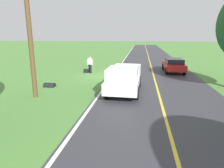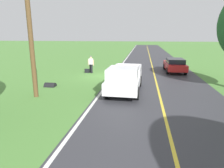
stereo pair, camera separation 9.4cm
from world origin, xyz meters
TOP-DOWN VIEW (x-y plane):
  - ground_plane at (0.00, 0.00)m, footprint 200.00×200.00m
  - road_surface at (-4.73, 0.00)m, footprint 8.07×120.00m
  - lane_edge_line at (-0.87, 0.00)m, footprint 0.16×117.60m
  - lane_centre_line at (-4.73, 0.00)m, footprint 0.14×117.60m
  - hitchhiker_walking at (1.62, -1.42)m, footprint 0.62×0.52m
  - suitcase_carried at (2.04, -1.36)m, footprint 0.47×0.22m
  - pickup_truck_passing at (-2.42, 5.24)m, footprint 2.22×5.46m
  - sedan_near_oncoming at (-6.87, -3.23)m, footprint 1.99×4.43m
  - utility_pole_roadside at (3.00, 7.03)m, footprint 0.28×0.28m
  - drainage_culvert at (3.24, 4.54)m, footprint 0.80×0.60m

SIDE VIEW (x-z plane):
  - ground_plane at x=0.00m, z-range 0.00..0.00m
  - drainage_culvert at x=3.24m, z-range -0.30..0.30m
  - road_surface at x=-4.73m, z-range 0.00..0.00m
  - lane_edge_line at x=-0.87m, z-range 0.00..0.01m
  - lane_centre_line at x=-4.73m, z-range 0.00..0.01m
  - suitcase_carried at x=2.04m, z-range 0.00..0.40m
  - sedan_near_oncoming at x=-6.87m, z-range 0.05..1.46m
  - pickup_truck_passing at x=-2.42m, z-range 0.06..1.88m
  - hitchhiker_walking at x=1.62m, z-range 0.11..1.85m
  - utility_pole_roadside at x=3.00m, z-range 0.00..7.18m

